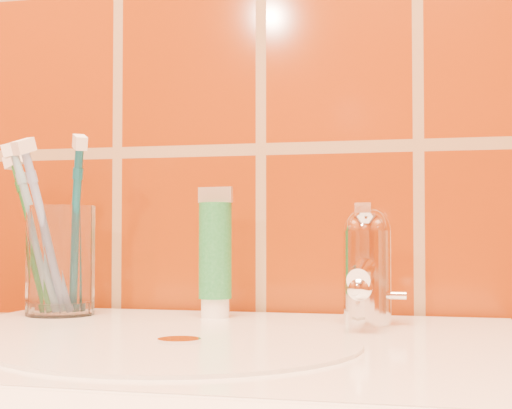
# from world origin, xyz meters

# --- Properties ---
(glass_tumbler) EXTENTS (0.08, 0.08, 0.12)m
(glass_tumbler) POSITION_xyz_m (-0.21, 1.10, 0.91)
(glass_tumbler) COLOR white
(glass_tumbler) RESTS_ON pedestal_sink
(toothpaste_tube) EXTENTS (0.04, 0.04, 0.14)m
(toothpaste_tube) POSITION_xyz_m (-0.03, 1.12, 0.92)
(toothpaste_tube) COLOR white
(toothpaste_tube) RESTS_ON pedestal_sink
(faucet) EXTENTS (0.05, 0.11, 0.12)m
(faucet) POSITION_xyz_m (0.14, 1.09, 0.91)
(faucet) COLOR white
(faucet) RESTS_ON pedestal_sink
(toothbrush_0) EXTENTS (0.13, 0.11, 0.19)m
(toothbrush_0) POSITION_xyz_m (-0.24, 1.10, 0.94)
(toothbrush_0) COLOR #1F7734
(toothbrush_0) RESTS_ON glass_tumbler
(toothbrush_1) EXTENTS (0.10, 0.15, 0.21)m
(toothbrush_1) POSITION_xyz_m (-0.21, 1.07, 0.95)
(toothbrush_1) COLOR #7795D4
(toothbrush_1) RESTS_ON glass_tumbler
(toothbrush_2) EXTENTS (0.12, 0.13, 0.21)m
(toothbrush_2) POSITION_xyz_m (-0.18, 1.09, 0.95)
(toothbrush_2) COLOR #0B4E62
(toothbrush_2) RESTS_ON glass_tumbler
(toothbrush_3) EXTENTS (0.12, 0.10, 0.20)m
(toothbrush_3) POSITION_xyz_m (-0.23, 1.09, 0.95)
(toothbrush_3) COLOR #6FA4C5
(toothbrush_3) RESTS_ON glass_tumbler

